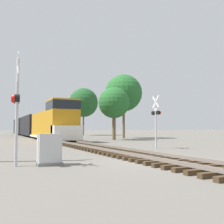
{
  "coord_description": "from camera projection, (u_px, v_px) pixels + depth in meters",
  "views": [
    {
      "loc": [
        -6.82,
        -9.76,
        1.46
      ],
      "look_at": [
        0.67,
        6.29,
        2.57
      ],
      "focal_mm": 42.0,
      "sensor_mm": 36.0,
      "label": 1
    }
  ],
  "objects": [
    {
      "name": "tree_far_right",
      "position": [
        114.0,
        103.0,
        33.51
      ],
      "size": [
        4.01,
        4.01,
        6.77
      ],
      "color": "brown",
      "rests_on": "ground"
    },
    {
      "name": "relay_cabinet",
      "position": [
        49.0,
        150.0,
        10.45
      ],
      "size": [
        0.97,
        0.68,
        1.24
      ],
      "color": "slate",
      "rests_on": "ground"
    },
    {
      "name": "crossing_signal_near",
      "position": [
        16.0,
        102.0,
        10.2
      ],
      "size": [
        0.38,
        1.01,
        4.39
      ],
      "rotation": [
        0.0,
        0.0,
        -1.64
      ],
      "color": "#B7B7BC",
      "rests_on": "ground"
    },
    {
      "name": "tree_mid_background",
      "position": [
        124.0,
        93.0,
        39.53
      ],
      "size": [
        5.59,
        5.59,
        9.61
      ],
      "color": "brown",
      "rests_on": "ground"
    },
    {
      "name": "freight_train",
      "position": [
        33.0,
        126.0,
        45.46
      ],
      "size": [
        2.87,
        46.95,
        4.43
      ],
      "color": "#B77A14",
      "rests_on": "ground"
    },
    {
      "name": "crossing_signal_far",
      "position": [
        156.0,
        116.0,
        19.19
      ],
      "size": [
        0.38,
        1.01,
        3.87
      ],
      "rotation": [
        0.0,
        0.0,
        1.5
      ],
      "color": "#B7B7BC",
      "rests_on": "ground"
    },
    {
      "name": "ground_plane",
      "position": [
        158.0,
        161.0,
        11.62
      ],
      "size": [
        400.0,
        400.0,
        0.0
      ],
      "primitive_type": "plane",
      "color": "#666059"
    },
    {
      "name": "rail_track_bed",
      "position": [
        158.0,
        158.0,
        11.63
      ],
      "size": [
        2.6,
        160.0,
        0.31
      ],
      "color": "#42301E",
      "rests_on": "ground"
    },
    {
      "name": "tree_deep_background",
      "position": [
        84.0,
        103.0,
        56.66
      ],
      "size": [
        6.27,
        6.27,
        10.2
      ],
      "color": "brown",
      "rests_on": "ground"
    }
  ]
}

